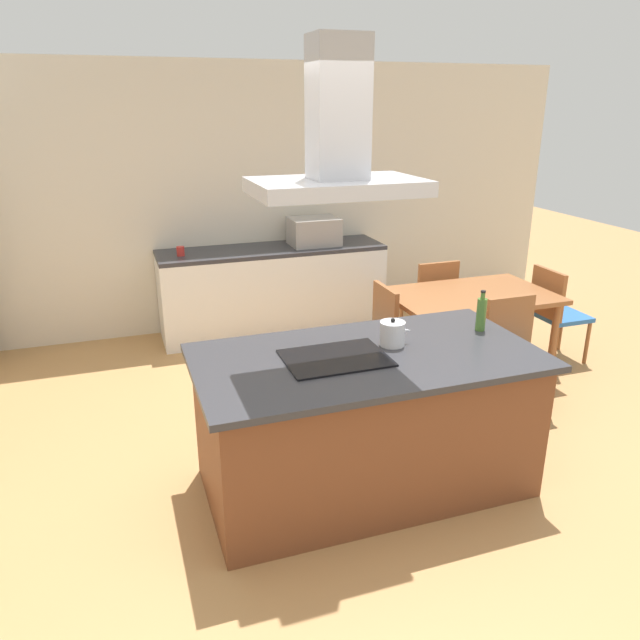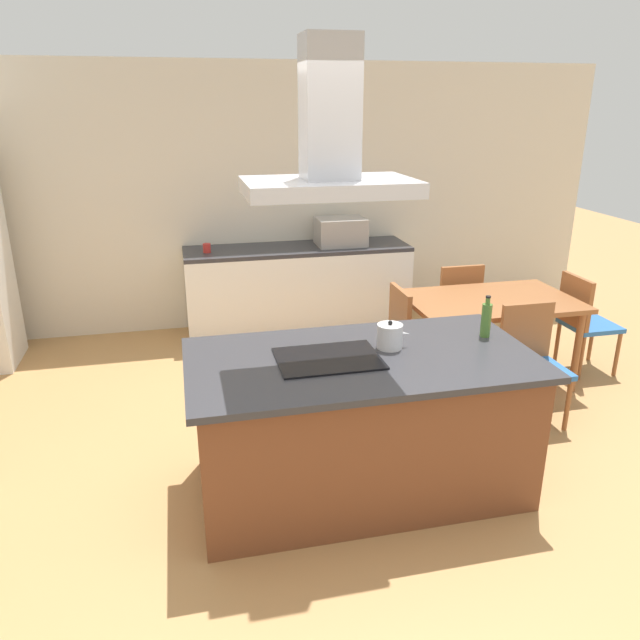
% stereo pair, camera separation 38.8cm
% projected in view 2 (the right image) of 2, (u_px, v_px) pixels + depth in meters
% --- Properties ---
extents(ground, '(16.00, 16.00, 0.00)m').
position_uv_depth(ground, '(309.00, 385.00, 5.27)').
color(ground, tan).
extents(wall_back, '(7.20, 0.10, 2.70)m').
position_uv_depth(wall_back, '(274.00, 198.00, 6.41)').
color(wall_back, beige).
rests_on(wall_back, ground).
extents(kitchen_island, '(2.06, 1.07, 0.90)m').
position_uv_depth(kitchen_island, '(360.00, 423.00, 3.74)').
color(kitchen_island, brown).
rests_on(kitchen_island, ground).
extents(cooktop, '(0.60, 0.44, 0.01)m').
position_uv_depth(cooktop, '(328.00, 358.00, 3.54)').
color(cooktop, black).
rests_on(cooktop, kitchen_island).
extents(tea_kettle, '(0.21, 0.16, 0.18)m').
position_uv_depth(tea_kettle, '(390.00, 336.00, 3.68)').
color(tea_kettle, silver).
rests_on(tea_kettle, kitchen_island).
extents(olive_oil_bottle, '(0.06, 0.06, 0.27)m').
position_uv_depth(olive_oil_bottle, '(486.00, 319.00, 3.85)').
color(olive_oil_bottle, '#47722D').
rests_on(olive_oil_bottle, kitchen_island).
extents(back_counter, '(2.31, 0.62, 0.90)m').
position_uv_depth(back_counter, '(298.00, 289.00, 6.42)').
color(back_counter, white).
rests_on(back_counter, ground).
extents(countertop_microwave, '(0.50, 0.38, 0.28)m').
position_uv_depth(countertop_microwave, '(341.00, 232.00, 6.31)').
color(countertop_microwave, '#9E9993').
rests_on(countertop_microwave, back_counter).
extents(coffee_mug_red, '(0.08, 0.08, 0.09)m').
position_uv_depth(coffee_mug_red, '(207.00, 248.00, 6.02)').
color(coffee_mug_red, red).
rests_on(coffee_mug_red, back_counter).
extents(dining_table, '(1.40, 0.90, 0.75)m').
position_uv_depth(dining_table, '(490.00, 308.00, 5.14)').
color(dining_table, '#995B33').
rests_on(dining_table, ground).
extents(chair_facing_back_wall, '(0.42, 0.42, 0.89)m').
position_uv_depth(chair_facing_back_wall, '(455.00, 302.00, 5.81)').
color(chair_facing_back_wall, '#2D6BB7').
rests_on(chair_facing_back_wall, ground).
extents(chair_facing_island, '(0.42, 0.42, 0.89)m').
position_uv_depth(chair_facing_island, '(531.00, 356.00, 4.59)').
color(chair_facing_island, '#2D6BB7').
rests_on(chair_facing_island, ground).
extents(chair_at_right_end, '(0.42, 0.42, 0.89)m').
position_uv_depth(chair_at_right_end, '(583.00, 318.00, 5.39)').
color(chair_at_right_end, '#2D6BB7').
rests_on(chair_at_right_end, ground).
extents(chair_at_left_end, '(0.42, 0.42, 0.89)m').
position_uv_depth(chair_at_left_end, '(387.00, 334.00, 5.00)').
color(chair_at_left_end, '#2D6BB7').
rests_on(chair_at_left_end, ground).
extents(range_hood, '(0.90, 0.55, 0.78)m').
position_uv_depth(range_hood, '(329.00, 145.00, 3.13)').
color(range_hood, '#ADADB2').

